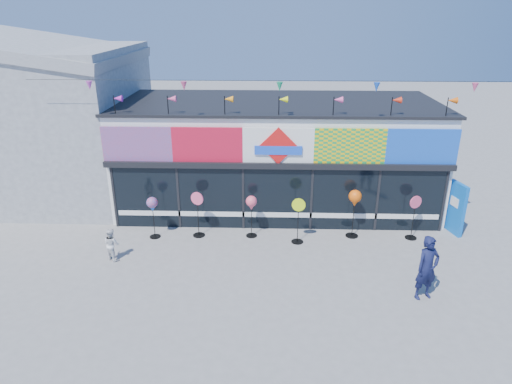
{
  "coord_description": "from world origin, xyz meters",
  "views": [
    {
      "loc": [
        -0.27,
        -11.41,
        7.34
      ],
      "look_at": [
        -0.7,
        2.0,
        1.97
      ],
      "focal_mm": 32.0,
      "sensor_mm": 36.0,
      "label": 1
    }
  ],
  "objects_px": {
    "spinner_3": "(298,219)",
    "child": "(112,244)",
    "spinner_1": "(198,213)",
    "spinner_5": "(414,216)",
    "spinner_2": "(251,204)",
    "spinner_0": "(152,205)",
    "spinner_4": "(355,200)",
    "adult_man": "(427,268)",
    "blue_sign": "(456,208)"
  },
  "relations": [
    {
      "from": "spinner_4",
      "to": "adult_man",
      "type": "distance_m",
      "value": 3.87
    },
    {
      "from": "spinner_3",
      "to": "child",
      "type": "height_order",
      "value": "spinner_3"
    },
    {
      "from": "spinner_1",
      "to": "child",
      "type": "bearing_deg",
      "value": -145.61
    },
    {
      "from": "spinner_1",
      "to": "spinner_2",
      "type": "xyz_separation_m",
      "value": [
        1.84,
        0.03,
        0.34
      ]
    },
    {
      "from": "blue_sign",
      "to": "spinner_5",
      "type": "distance_m",
      "value": 1.67
    },
    {
      "from": "spinner_2",
      "to": "spinner_5",
      "type": "bearing_deg",
      "value": 0.15
    },
    {
      "from": "spinner_3",
      "to": "adult_man",
      "type": "distance_m",
      "value": 4.51
    },
    {
      "from": "spinner_3",
      "to": "adult_man",
      "type": "relative_size",
      "value": 0.87
    },
    {
      "from": "spinner_2",
      "to": "spinner_3",
      "type": "distance_m",
      "value": 1.66
    },
    {
      "from": "spinner_1",
      "to": "spinner_5",
      "type": "bearing_deg",
      "value": 0.36
    },
    {
      "from": "blue_sign",
      "to": "spinner_3",
      "type": "distance_m",
      "value": 5.61
    },
    {
      "from": "spinner_5",
      "to": "spinner_0",
      "type": "bearing_deg",
      "value": -178.7
    },
    {
      "from": "spinner_1",
      "to": "spinner_5",
      "type": "xyz_separation_m",
      "value": [
        7.36,
        0.05,
        -0.03
      ]
    },
    {
      "from": "spinner_5",
      "to": "child",
      "type": "xyz_separation_m",
      "value": [
        -9.82,
        -1.74,
        -0.31
      ]
    },
    {
      "from": "spinner_0",
      "to": "spinner_5",
      "type": "xyz_separation_m",
      "value": [
        8.86,
        0.2,
        -0.36
      ]
    },
    {
      "from": "spinner_4",
      "to": "spinner_2",
      "type": "bearing_deg",
      "value": -178.32
    },
    {
      "from": "adult_man",
      "to": "spinner_4",
      "type": "bearing_deg",
      "value": 90.36
    },
    {
      "from": "spinner_3",
      "to": "spinner_4",
      "type": "xyz_separation_m",
      "value": [
        1.92,
        0.5,
        0.53
      ]
    },
    {
      "from": "spinner_0",
      "to": "spinner_5",
      "type": "bearing_deg",
      "value": 1.3
    },
    {
      "from": "spinner_4",
      "to": "adult_man",
      "type": "xyz_separation_m",
      "value": [
        1.36,
        -3.59,
        -0.46
      ]
    },
    {
      "from": "spinner_0",
      "to": "spinner_1",
      "type": "height_order",
      "value": "spinner_1"
    },
    {
      "from": "spinner_0",
      "to": "spinner_1",
      "type": "relative_size",
      "value": 0.91
    },
    {
      "from": "adult_man",
      "to": "spinner_1",
      "type": "bearing_deg",
      "value": 132.32
    },
    {
      "from": "spinner_1",
      "to": "adult_man",
      "type": "xyz_separation_m",
      "value": [
        6.7,
        -3.46,
        0.06
      ]
    },
    {
      "from": "spinner_4",
      "to": "child",
      "type": "height_order",
      "value": "spinner_4"
    },
    {
      "from": "spinner_1",
      "to": "spinner_3",
      "type": "xyz_separation_m",
      "value": [
        3.41,
        -0.37,
        -0.02
      ]
    },
    {
      "from": "spinner_1",
      "to": "spinner_2",
      "type": "height_order",
      "value": "spinner_1"
    },
    {
      "from": "spinner_0",
      "to": "spinner_4",
      "type": "distance_m",
      "value": 6.85
    },
    {
      "from": "spinner_3",
      "to": "spinner_0",
      "type": "bearing_deg",
      "value": 177.5
    },
    {
      "from": "spinner_2",
      "to": "child",
      "type": "height_order",
      "value": "spinner_2"
    },
    {
      "from": "spinner_2",
      "to": "spinner_3",
      "type": "height_order",
      "value": "spinner_3"
    },
    {
      "from": "spinner_0",
      "to": "spinner_5",
      "type": "distance_m",
      "value": 8.87
    },
    {
      "from": "blue_sign",
      "to": "spinner_3",
      "type": "height_order",
      "value": "blue_sign"
    },
    {
      "from": "spinner_4",
      "to": "adult_man",
      "type": "height_order",
      "value": "adult_man"
    },
    {
      "from": "child",
      "to": "spinner_2",
      "type": "bearing_deg",
      "value": -120.88
    },
    {
      "from": "blue_sign",
      "to": "spinner_5",
      "type": "height_order",
      "value": "blue_sign"
    },
    {
      "from": "blue_sign",
      "to": "spinner_2",
      "type": "bearing_deg",
      "value": 170.15
    },
    {
      "from": "spinner_3",
      "to": "adult_man",
      "type": "bearing_deg",
      "value": -43.25
    },
    {
      "from": "spinner_0",
      "to": "spinner_5",
      "type": "height_order",
      "value": "spinner_5"
    },
    {
      "from": "spinner_4",
      "to": "adult_man",
      "type": "relative_size",
      "value": 0.94
    },
    {
      "from": "spinner_1",
      "to": "spinner_4",
      "type": "height_order",
      "value": "spinner_4"
    },
    {
      "from": "blue_sign",
      "to": "spinner_4",
      "type": "height_order",
      "value": "blue_sign"
    },
    {
      "from": "blue_sign",
      "to": "spinner_3",
      "type": "xyz_separation_m",
      "value": [
        -5.53,
        -0.94,
        -0.08
      ]
    },
    {
      "from": "blue_sign",
      "to": "spinner_2",
      "type": "height_order",
      "value": "blue_sign"
    },
    {
      "from": "spinner_1",
      "to": "spinner_4",
      "type": "distance_m",
      "value": 5.36
    },
    {
      "from": "spinner_2",
      "to": "child",
      "type": "distance_m",
      "value": 4.69
    },
    {
      "from": "spinner_4",
      "to": "spinner_5",
      "type": "distance_m",
      "value": 2.09
    },
    {
      "from": "blue_sign",
      "to": "spinner_3",
      "type": "relative_size",
      "value": 1.16
    },
    {
      "from": "spinner_5",
      "to": "spinner_1",
      "type": "bearing_deg",
      "value": -179.64
    },
    {
      "from": "spinner_4",
      "to": "child",
      "type": "xyz_separation_m",
      "value": [
        -7.81,
        -1.82,
        -0.85
      ]
    }
  ]
}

